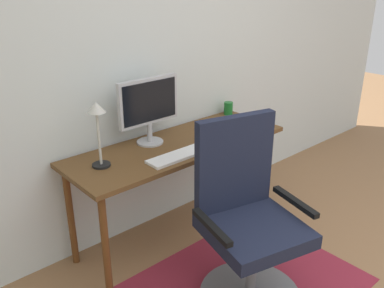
{
  "coord_description": "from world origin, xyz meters",
  "views": [
    {
      "loc": [
        -1.8,
        -0.15,
        1.81
      ],
      "look_at": [
        -0.25,
        1.6,
        0.83
      ],
      "focal_mm": 38.93,
      "sensor_mm": 36.0,
      "label": 1
    }
  ],
  "objects_px": {
    "computer_mouse": "(219,142)",
    "keyboard": "(179,156)",
    "desk": "(179,154)",
    "coffee_cup": "(228,108)",
    "desk_lamp": "(97,121)",
    "cell_phone": "(245,125)",
    "monitor": "(149,105)",
    "office_chair": "(247,234)"
  },
  "relations": [
    {
      "from": "keyboard",
      "to": "office_chair",
      "type": "relative_size",
      "value": 0.4
    },
    {
      "from": "monitor",
      "to": "computer_mouse",
      "type": "bearing_deg",
      "value": -45.26
    },
    {
      "from": "keyboard",
      "to": "desk_lamp",
      "type": "xyz_separation_m",
      "value": [
        -0.43,
        0.21,
        0.28
      ]
    },
    {
      "from": "desk_lamp",
      "to": "monitor",
      "type": "bearing_deg",
      "value": 13.21
    },
    {
      "from": "coffee_cup",
      "to": "cell_phone",
      "type": "distance_m",
      "value": 0.29
    },
    {
      "from": "computer_mouse",
      "to": "desk_lamp",
      "type": "relative_size",
      "value": 0.26
    },
    {
      "from": "computer_mouse",
      "to": "coffee_cup",
      "type": "relative_size",
      "value": 1.02
    },
    {
      "from": "desk_lamp",
      "to": "keyboard",
      "type": "bearing_deg",
      "value": -25.5
    },
    {
      "from": "desk",
      "to": "office_chair",
      "type": "height_order",
      "value": "office_chair"
    },
    {
      "from": "cell_phone",
      "to": "coffee_cup",
      "type": "bearing_deg",
      "value": 46.56
    },
    {
      "from": "desk",
      "to": "desk_lamp",
      "type": "height_order",
      "value": "desk_lamp"
    },
    {
      "from": "monitor",
      "to": "coffee_cup",
      "type": "relative_size",
      "value": 4.45
    },
    {
      "from": "desk",
      "to": "monitor",
      "type": "bearing_deg",
      "value": 135.77
    },
    {
      "from": "desk_lamp",
      "to": "office_chair",
      "type": "relative_size",
      "value": 0.37
    },
    {
      "from": "keyboard",
      "to": "office_chair",
      "type": "height_order",
      "value": "office_chair"
    },
    {
      "from": "monitor",
      "to": "computer_mouse",
      "type": "distance_m",
      "value": 0.53
    },
    {
      "from": "computer_mouse",
      "to": "desk_lamp",
      "type": "bearing_deg",
      "value": 163.22
    },
    {
      "from": "keyboard",
      "to": "monitor",
      "type": "bearing_deg",
      "value": 89.02
    },
    {
      "from": "keyboard",
      "to": "computer_mouse",
      "type": "xyz_separation_m",
      "value": [
        0.34,
        -0.03,
        0.01
      ]
    },
    {
      "from": "keyboard",
      "to": "desk_lamp",
      "type": "distance_m",
      "value": 0.55
    },
    {
      "from": "cell_phone",
      "to": "desk_lamp",
      "type": "distance_m",
      "value": 1.21
    },
    {
      "from": "keyboard",
      "to": "coffee_cup",
      "type": "height_order",
      "value": "coffee_cup"
    },
    {
      "from": "desk",
      "to": "cell_phone",
      "type": "relative_size",
      "value": 11.25
    },
    {
      "from": "cell_phone",
      "to": "desk_lamp",
      "type": "height_order",
      "value": "desk_lamp"
    },
    {
      "from": "cell_phone",
      "to": "office_chair",
      "type": "height_order",
      "value": "office_chair"
    },
    {
      "from": "monitor",
      "to": "office_chair",
      "type": "bearing_deg",
      "value": -88.08
    },
    {
      "from": "desk",
      "to": "coffee_cup",
      "type": "xyz_separation_m",
      "value": [
        0.7,
        0.21,
        0.13
      ]
    },
    {
      "from": "coffee_cup",
      "to": "office_chair",
      "type": "xyz_separation_m",
      "value": [
        -0.81,
        -0.94,
        -0.35
      ]
    },
    {
      "from": "desk",
      "to": "cell_phone",
      "type": "height_order",
      "value": "cell_phone"
    },
    {
      "from": "monitor",
      "to": "office_chair",
      "type": "distance_m",
      "value": 1.04
    },
    {
      "from": "computer_mouse",
      "to": "cell_phone",
      "type": "xyz_separation_m",
      "value": [
        0.41,
        0.13,
        -0.01
      ]
    },
    {
      "from": "monitor",
      "to": "coffee_cup",
      "type": "height_order",
      "value": "monitor"
    },
    {
      "from": "desk",
      "to": "desk_lamp",
      "type": "xyz_separation_m",
      "value": [
        -0.57,
        0.03,
        0.36
      ]
    },
    {
      "from": "desk",
      "to": "keyboard",
      "type": "distance_m",
      "value": 0.24
    },
    {
      "from": "cell_phone",
      "to": "office_chair",
      "type": "bearing_deg",
      "value": -160.17
    },
    {
      "from": "computer_mouse",
      "to": "keyboard",
      "type": "bearing_deg",
      "value": 175.63
    },
    {
      "from": "keyboard",
      "to": "computer_mouse",
      "type": "height_order",
      "value": "computer_mouse"
    },
    {
      "from": "keyboard",
      "to": "coffee_cup",
      "type": "distance_m",
      "value": 0.92
    },
    {
      "from": "computer_mouse",
      "to": "coffee_cup",
      "type": "bearing_deg",
      "value": 38.61
    },
    {
      "from": "computer_mouse",
      "to": "office_chair",
      "type": "height_order",
      "value": "office_chair"
    },
    {
      "from": "desk",
      "to": "monitor",
      "type": "distance_m",
      "value": 0.4
    },
    {
      "from": "computer_mouse",
      "to": "coffee_cup",
      "type": "height_order",
      "value": "coffee_cup"
    }
  ]
}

